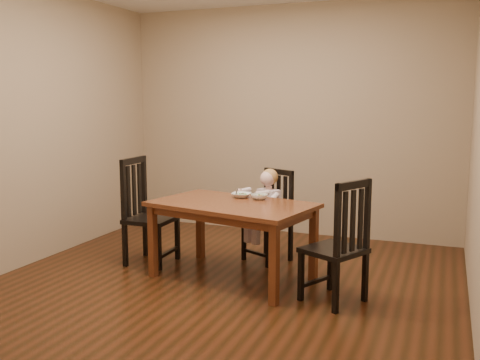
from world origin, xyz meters
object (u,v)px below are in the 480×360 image
at_px(chair_right, 339,244).
at_px(chair_child, 271,217).
at_px(chair_left, 146,213).
at_px(bowl_peas, 241,195).
at_px(toddler, 267,205).
at_px(dining_table, 232,212).
at_px(bowl_veg, 259,197).

bearing_deg(chair_right, chair_child, 70.48).
bearing_deg(chair_left, bowl_peas, 95.50).
relative_size(chair_right, toddler, 2.04).
bearing_deg(chair_left, dining_table, 80.04).
relative_size(toddler, bowl_peas, 2.71).
distance_m(chair_left, bowl_peas, 0.99).
distance_m(toddler, bowl_veg, 0.44).
height_order(chair_child, chair_left, chair_left).
distance_m(dining_table, chair_left, 0.99).
xyz_separation_m(dining_table, toddler, (0.12, 0.64, -0.05)).
bearing_deg(chair_child, chair_left, 51.12).
height_order(chair_right, bowl_peas, chair_right).
height_order(dining_table, toddler, toddler).
xyz_separation_m(dining_table, chair_right, (1.00, -0.24, -0.14)).
bearing_deg(chair_left, bowl_veg, 93.13).
relative_size(chair_left, bowl_veg, 6.70).
xyz_separation_m(chair_left, bowl_peas, (0.96, 0.11, 0.22)).
relative_size(toddler, bowl_veg, 3.14).
distance_m(chair_child, chair_right, 1.26).
xyz_separation_m(dining_table, chair_child, (0.14, 0.68, -0.18)).
xyz_separation_m(toddler, bowl_veg, (0.06, -0.40, 0.16)).
bearing_deg(chair_left, toddler, 112.90).
height_order(dining_table, chair_child, chair_child).
xyz_separation_m(chair_child, chair_left, (-1.11, -0.53, 0.06)).
relative_size(chair_left, bowl_peas, 5.78).
height_order(bowl_peas, bowl_veg, bowl_veg).
distance_m(dining_table, chair_right, 1.04).
relative_size(bowl_peas, bowl_veg, 1.16).
distance_m(dining_table, bowl_peas, 0.28).
relative_size(dining_table, chair_left, 1.48).
distance_m(dining_table, toddler, 0.65).
xyz_separation_m(chair_child, toddler, (-0.02, -0.04, 0.13)).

